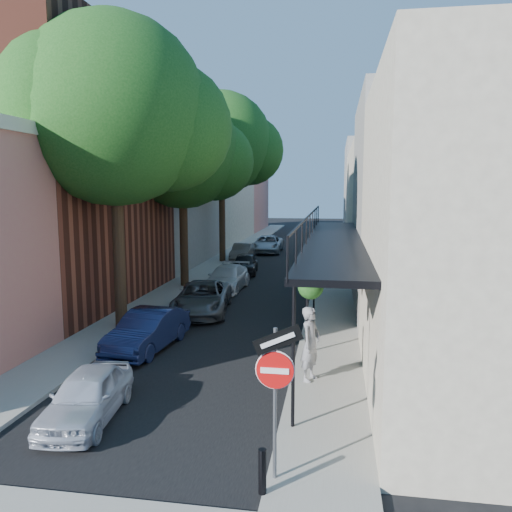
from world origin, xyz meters
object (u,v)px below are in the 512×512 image
at_px(oak_mid, 191,154).
at_px(parked_car_d, 227,278).
at_px(parked_car_c, 202,298).
at_px(oak_near, 128,116).
at_px(oak_far, 229,145).
at_px(bollard, 262,471).
at_px(parked_car_e, 245,264).
at_px(parked_car_g, 268,244).
at_px(parked_car_b, 148,330).
at_px(pedestrian, 311,344).
at_px(parked_car_f, 242,252).
at_px(parked_car_a, 87,396).
at_px(sign_post, 275,376).

distance_m(oak_mid, parked_car_d, 6.76).
bearing_deg(parked_car_c, oak_mid, 103.18).
relative_size(oak_near, oak_mid, 1.12).
bearing_deg(oak_far, bollard, -76.65).
relative_size(oak_far, parked_car_c, 2.52).
distance_m(parked_car_e, parked_car_g, 10.35).
distance_m(bollard, parked_car_b, 8.81).
relative_size(oak_mid, parked_car_b, 2.58).
height_order(oak_mid, pedestrian, oak_mid).
xyz_separation_m(parked_car_f, parked_car_g, (1.20, 4.87, 0.07)).
xyz_separation_m(parked_car_d, parked_car_e, (0.00, 5.13, -0.00)).
height_order(oak_near, parked_car_e, oak_near).
bearing_deg(parked_car_e, parked_car_a, -95.81).
height_order(bollard, pedestrian, pedestrian).
height_order(bollard, parked_car_g, parked_car_g).
distance_m(bollard, parked_car_c, 13.05).
relative_size(bollard, parked_car_g, 0.16).
bearing_deg(oak_near, oak_far, 89.96).
xyz_separation_m(parked_car_b, parked_car_c, (0.50, 4.96, 0.01)).
relative_size(oak_near, parked_car_a, 3.37).
bearing_deg(bollard, sign_post, 71.44).
bearing_deg(parked_car_g, parked_car_e, -90.93).
xyz_separation_m(oak_mid, parked_car_a, (2.02, -15.42, -6.48)).
height_order(parked_car_b, parked_car_g, parked_car_g).
xyz_separation_m(oak_mid, pedestrian, (6.96, -12.49, -5.93)).
bearing_deg(bollard, pedestrian, 84.15).
bearing_deg(parked_car_f, parked_car_e, -78.49).
relative_size(oak_near, parked_car_g, 2.30).
height_order(oak_mid, parked_car_d, oak_mid).
bearing_deg(oak_near, parked_car_e, 81.06).
distance_m(oak_far, parked_car_g, 9.76).
height_order(parked_car_d, pedestrian, pedestrian).
xyz_separation_m(bollard, parked_car_b, (-4.90, 7.32, 0.13)).
xyz_separation_m(parked_car_a, parked_car_d, (0.00, 14.83, 0.06)).
height_order(oak_mid, parked_car_e, oak_mid).
distance_m(parked_car_b, parked_car_f, 20.43).
bearing_deg(oak_mid, parked_car_g, 82.28).
height_order(oak_far, parked_car_e, oak_far).
bearing_deg(parked_car_a, parked_car_f, 86.66).
height_order(parked_car_b, parked_car_d, parked_car_b).
bearing_deg(oak_mid, sign_post, -69.14).
bearing_deg(parked_car_a, sign_post, -27.96).
bearing_deg(parked_car_d, oak_near, -102.98).
xyz_separation_m(oak_far, parked_car_g, (1.95, 5.84, -7.57)).
height_order(oak_mid, parked_car_a, oak_mid).
bearing_deg(parked_car_a, oak_far, 88.53).
height_order(oak_far, parked_car_b, oak_far).
bearing_deg(parked_car_b, parked_car_c, 90.42).
bearing_deg(parked_car_c, bollard, -77.45).
distance_m(oak_mid, parked_car_e, 8.12).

